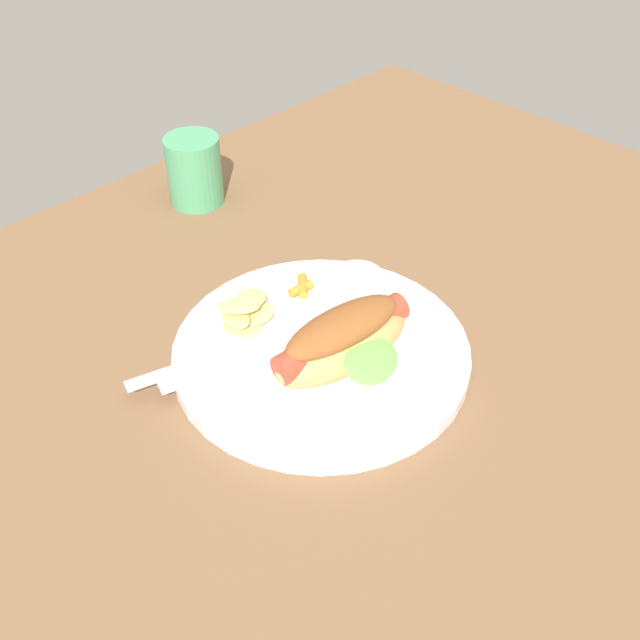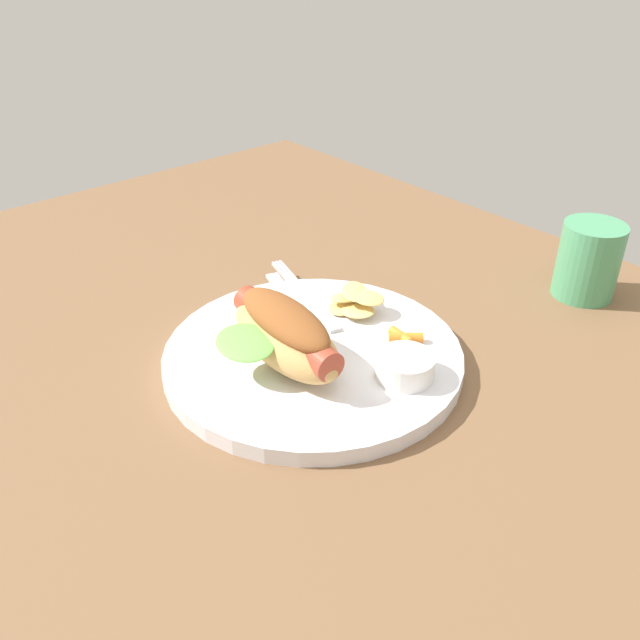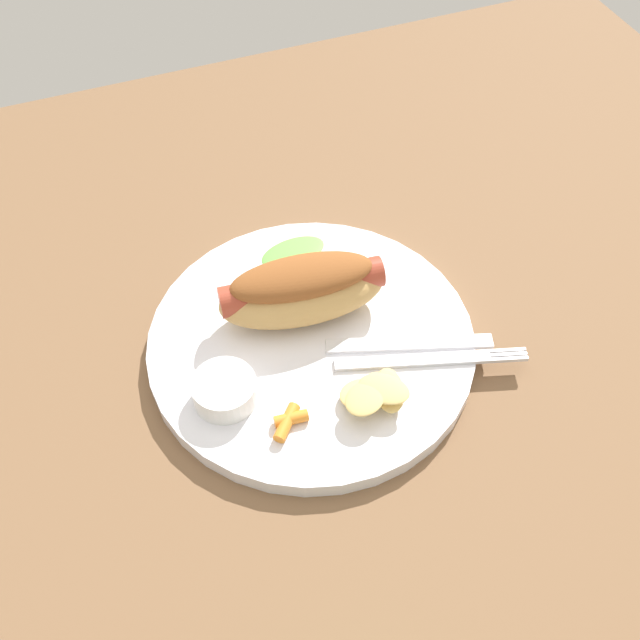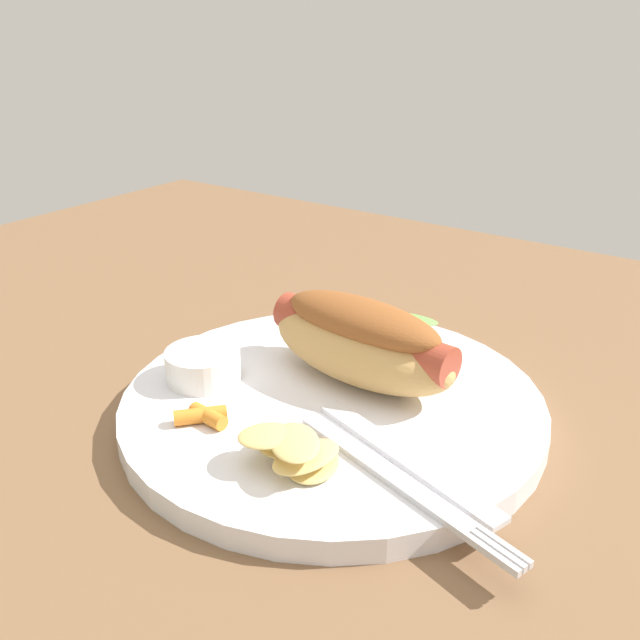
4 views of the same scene
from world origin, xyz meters
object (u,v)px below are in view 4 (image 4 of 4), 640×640
object	(u,v)px
plate	(332,405)
fork	(397,480)
sauce_ramekin	(203,365)
chips_pile	(293,449)
knife	(404,458)
hot_dog	(362,339)
carrot_garnish	(204,416)

from	to	relation	value
plate	fork	world-z (taller)	fork
sauce_ramekin	plate	bearing A→B (deg)	21.08
sauce_ramekin	chips_pile	xyz separation A→B (cm)	(11.41, -4.59, 0.06)
sauce_ramekin	knife	size ratio (longest dim) A/B	0.37
hot_dog	knife	bearing A→B (deg)	-37.78
hot_dog	knife	size ratio (longest dim) A/B	1.06
carrot_garnish	chips_pile	bearing A→B (deg)	-3.18
hot_dog	carrot_garnish	size ratio (longest dim) A/B	4.58
sauce_ramekin	chips_pile	distance (cm)	12.30
plate	sauce_ramekin	world-z (taller)	sauce_ramekin
chips_pile	carrot_garnish	bearing A→B (deg)	176.82
plate	sauce_ramekin	bearing A→B (deg)	-158.92
knife	chips_pile	world-z (taller)	chips_pile
hot_dog	chips_pile	world-z (taller)	hot_dog
sauce_ramekin	chips_pile	size ratio (longest dim) A/B	0.80
plate	carrot_garnish	size ratio (longest dim) A/B	8.56
carrot_garnish	fork	bearing A→B (deg)	7.08
hot_dog	chips_pile	bearing A→B (deg)	-72.04
knife	chips_pile	bearing A→B (deg)	-121.58
fork	carrot_garnish	world-z (taller)	carrot_garnish
plate	hot_dog	world-z (taller)	hot_dog
sauce_ramekin	chips_pile	world-z (taller)	chips_pile
plate	chips_pile	distance (cm)	8.62
chips_pile	carrot_garnish	size ratio (longest dim) A/B	1.98
fork	hot_dog	bearing A→B (deg)	148.33
knife	hot_dog	bearing A→B (deg)	154.77
plate	knife	bearing A→B (deg)	-26.74
knife	carrot_garnish	size ratio (longest dim) A/B	4.32
knife	plate	bearing A→B (deg)	171.72
hot_dog	sauce_ramekin	xyz separation A→B (cm)	(-9.05, -6.48, -1.94)
fork	chips_pile	size ratio (longest dim) A/B	2.44
hot_dog	sauce_ramekin	distance (cm)	11.30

